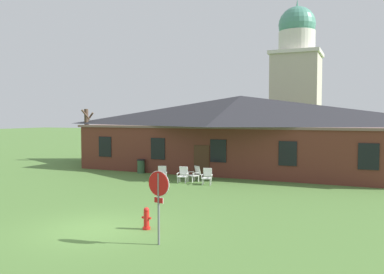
{
  "coord_description": "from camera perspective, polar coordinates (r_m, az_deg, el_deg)",
  "views": [
    {
      "loc": [
        8.71,
        -11.15,
        4.0
      ],
      "look_at": [
        0.25,
        8.07,
        2.9
      ],
      "focal_mm": 36.69,
      "sensor_mm": 36.0,
      "label": 1
    }
  ],
  "objects": [
    {
      "name": "brick_building",
      "position": [
        30.39,
        7.07,
        0.79
      ],
      "size": [
        23.33,
        10.4,
        5.6
      ],
      "color": "brown",
      "rests_on": "ground"
    },
    {
      "name": "fire_hydrant",
      "position": [
        14.29,
        -6.64,
        -11.73
      ],
      "size": [
        0.36,
        0.28,
        0.79
      ],
      "color": "red",
      "rests_on": "ground"
    },
    {
      "name": "bare_tree_beside_building",
      "position": [
        36.72,
        -15.05,
        0.56
      ],
      "size": [
        1.04,
        1.07,
        4.69
      ],
      "color": "brown",
      "rests_on": "ground"
    },
    {
      "name": "lawn_chair_left_end",
      "position": [
        24.24,
        0.46,
        -5.32
      ],
      "size": [
        0.85,
        0.87,
        0.96
      ],
      "color": "silver",
      "rests_on": "ground"
    },
    {
      "name": "ground_plane",
      "position": [
        14.71,
        -14.06,
        -12.88
      ],
      "size": [
        200.0,
        200.0,
        0.0
      ],
      "primitive_type": "plane",
      "color": "#517A38"
    },
    {
      "name": "stop_sign",
      "position": [
        12.31,
        -4.88,
        -8.1
      ],
      "size": [
        0.8,
        0.18,
        2.33
      ],
      "color": "slate",
      "rests_on": "ground"
    },
    {
      "name": "lawn_chair_middle",
      "position": [
        23.23,
        2.22,
        -5.69
      ],
      "size": [
        0.73,
        0.77,
        0.96
      ],
      "color": "white",
      "rests_on": "ground"
    },
    {
      "name": "lawn_chair_by_porch",
      "position": [
        24.31,
        -4.38,
        -5.31
      ],
      "size": [
        0.79,
        0.83,
        0.96
      ],
      "color": "white",
      "rests_on": "ground"
    },
    {
      "name": "dome_tower",
      "position": [
        43.82,
        14.91,
        7.43
      ],
      "size": [
        5.18,
        5.18,
        16.57
      ],
      "color": "#BCB29E",
      "rests_on": "ground"
    },
    {
      "name": "trash_bin",
      "position": [
        28.04,
        -7.43,
        -4.22
      ],
      "size": [
        0.56,
        0.56,
        0.98
      ],
      "color": "#335638",
      "rests_on": "ground"
    },
    {
      "name": "lawn_chair_near_door",
      "position": [
        23.88,
        -1.31,
        -5.45
      ],
      "size": [
        0.72,
        0.76,
        0.96
      ],
      "color": "white",
      "rests_on": "ground"
    }
  ]
}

